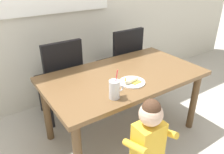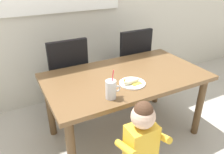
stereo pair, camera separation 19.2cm
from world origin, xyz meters
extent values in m
plane|color=#B7B2A8|center=(0.00, 0.00, 0.00)|extent=(24.00, 24.00, 0.00)
cube|color=brown|center=(0.00, 0.00, 0.68)|extent=(1.52, 0.86, 0.04)
cylinder|color=brown|center=(-0.68, -0.35, 0.33)|extent=(0.07, 0.07, 0.66)
cylinder|color=brown|center=(0.68, -0.35, 0.33)|extent=(0.07, 0.07, 0.66)
cylinder|color=brown|center=(-0.68, 0.35, 0.33)|extent=(0.07, 0.07, 0.66)
cylinder|color=brown|center=(0.68, 0.35, 0.33)|extent=(0.07, 0.07, 0.66)
cube|color=black|center=(-0.40, 0.70, 0.45)|extent=(0.44, 0.44, 0.06)
cube|color=black|center=(-0.40, 0.50, 0.72)|extent=(0.42, 0.05, 0.48)
cylinder|color=black|center=(-0.21, 0.89, 0.21)|extent=(0.04, 0.04, 0.42)
cylinder|color=black|center=(-0.59, 0.89, 0.21)|extent=(0.04, 0.04, 0.42)
cylinder|color=black|center=(-0.21, 0.51, 0.21)|extent=(0.04, 0.04, 0.42)
cylinder|color=black|center=(-0.59, 0.51, 0.21)|extent=(0.04, 0.04, 0.42)
cube|color=black|center=(0.43, 0.69, 0.45)|extent=(0.44, 0.44, 0.06)
cube|color=black|center=(0.43, 0.49, 0.72)|extent=(0.42, 0.05, 0.48)
cylinder|color=black|center=(0.62, 0.88, 0.21)|extent=(0.04, 0.04, 0.42)
cylinder|color=black|center=(0.24, 0.88, 0.21)|extent=(0.04, 0.04, 0.42)
cylinder|color=black|center=(0.62, 0.50, 0.21)|extent=(0.04, 0.04, 0.42)
cylinder|color=black|center=(0.24, 0.50, 0.21)|extent=(0.04, 0.04, 0.42)
cube|color=gold|center=(-0.25, -0.64, 0.49)|extent=(0.22, 0.15, 0.30)
sphere|color=beige|center=(-0.25, -0.64, 0.72)|extent=(0.17, 0.17, 0.17)
sphere|color=#472D1E|center=(-0.25, -0.64, 0.77)|extent=(0.13, 0.13, 0.13)
cylinder|color=gold|center=(-0.39, -0.66, 0.52)|extent=(0.05, 0.24, 0.13)
cylinder|color=gold|center=(-0.11, -0.66, 0.52)|extent=(0.05, 0.24, 0.13)
cylinder|color=silver|center=(-0.31, -0.30, 0.78)|extent=(0.08, 0.08, 0.15)
cylinder|color=beige|center=(-0.31, -0.30, 0.75)|extent=(0.07, 0.07, 0.08)
torus|color=silver|center=(-0.26, -0.30, 0.77)|extent=(0.06, 0.01, 0.06)
cylinder|color=#E5333F|center=(-0.31, -0.30, 0.84)|extent=(0.01, 0.05, 0.22)
cylinder|color=white|center=(-0.04, -0.18, 0.71)|extent=(0.23, 0.23, 0.01)
ellipsoid|color=#F4EAC6|center=(-0.06, -0.19, 0.74)|extent=(0.17, 0.06, 0.04)
cube|color=yellow|center=(-0.02, -0.22, 0.72)|extent=(0.09, 0.04, 0.01)
cube|color=yellow|center=(-0.04, -0.15, 0.72)|extent=(0.09, 0.04, 0.01)
cylinder|color=yellow|center=(-0.13, -0.20, 0.77)|extent=(0.02, 0.01, 0.03)
camera|label=1|loc=(-1.15, -1.51, 1.63)|focal=35.45mm
camera|label=2|loc=(-0.99, -1.60, 1.63)|focal=35.45mm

